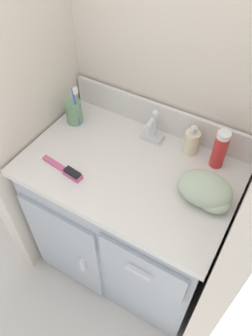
% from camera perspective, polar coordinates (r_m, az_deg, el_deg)
% --- Properties ---
extents(ground_plane, '(6.00, 6.00, 0.00)m').
position_cam_1_polar(ground_plane, '(1.90, 0.43, -15.47)').
color(ground_plane, beige).
extents(wall_back, '(1.01, 0.08, 2.20)m').
position_cam_1_polar(wall_back, '(1.28, 8.36, 19.52)').
color(wall_back, beige).
rests_on(wall_back, ground_plane).
extents(wall_left, '(0.08, 0.62, 2.20)m').
position_cam_1_polar(wall_left, '(1.30, -18.24, 18.03)').
color(wall_left, beige).
rests_on(wall_left, ground_plane).
extents(vanity, '(0.83, 0.55, 0.77)m').
position_cam_1_polar(vanity, '(1.55, 0.40, -8.89)').
color(vanity, '#9EA8B2').
rests_on(vanity, ground_plane).
extents(backsplash, '(0.83, 0.02, 0.12)m').
position_cam_1_polar(backsplash, '(1.39, 6.10, 8.74)').
color(backsplash, silver).
rests_on(backsplash, vanity).
extents(sink_faucet, '(0.09, 0.09, 0.14)m').
position_cam_1_polar(sink_faucet, '(1.35, 4.66, 6.64)').
color(sink_faucet, silver).
rests_on(sink_faucet, vanity).
extents(toothbrush_cup, '(0.08, 0.07, 0.19)m').
position_cam_1_polar(toothbrush_cup, '(1.44, -9.04, 9.68)').
color(toothbrush_cup, gray).
rests_on(toothbrush_cup, vanity).
extents(soap_dispenser, '(0.06, 0.06, 0.13)m').
position_cam_1_polar(soap_dispenser, '(1.31, 11.35, 4.53)').
color(soap_dispenser, beige).
rests_on(soap_dispenser, vanity).
extents(shaving_cream_can, '(0.05, 0.05, 0.16)m').
position_cam_1_polar(shaving_cream_can, '(1.26, 16.01, 3.13)').
color(shaving_cream_can, red).
rests_on(shaving_cream_can, vanity).
extents(hairbrush, '(0.20, 0.05, 0.03)m').
position_cam_1_polar(hairbrush, '(1.26, -10.25, -0.47)').
color(hairbrush, '#C1517F').
rests_on(hairbrush, vanity).
extents(hand_towel, '(0.20, 0.16, 0.08)m').
position_cam_1_polar(hand_towel, '(1.17, 13.90, -3.92)').
color(hand_towel, '#A8BCA3').
rests_on(hand_towel, vanity).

